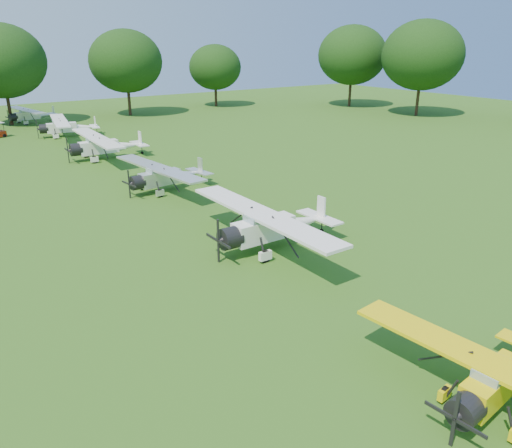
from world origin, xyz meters
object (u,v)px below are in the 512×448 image
Objects in this scene: aircraft_2 at (500,375)px; aircraft_3 at (272,224)px; aircraft_5 at (104,144)px; aircraft_4 at (166,175)px; aircraft_6 at (66,126)px; aircraft_7 at (31,114)px.

aircraft_3 is (1.67, 14.17, 0.28)m from aircraft_2.
aircraft_4 is at bearing -87.37° from aircraft_5.
aircraft_6 is (1.65, 54.72, 0.18)m from aircraft_2.
aircraft_6 is at bearing 83.54° from aircraft_4.
aircraft_4 is 0.97× the size of aircraft_6.
aircraft_5 is at bearing 82.03° from aircraft_2.
aircraft_7 is at bearing 93.90° from aircraft_5.
aircraft_5 is (-0.19, 13.17, 0.15)m from aircraft_4.
aircraft_4 is 27.09m from aircraft_6.
aircraft_6 is 13.09m from aircraft_7.
aircraft_4 is at bearing -98.16° from aircraft_7.
aircraft_7 is at bearing 90.99° from aircraft_3.
aircraft_2 is at bearing -100.24° from aircraft_7.
aircraft_3 is 1.11× the size of aircraft_4.
aircraft_4 is 13.17m from aircraft_5.
aircraft_5 is (1.47, 40.80, 0.28)m from aircraft_2.
aircraft_7 reaches higher than aircraft_2.
aircraft_2 is 27.68m from aircraft_4.
aircraft_5 is 26.98m from aircraft_7.
aircraft_6 is at bearing 89.75° from aircraft_3.
aircraft_7 is at bearing 83.68° from aircraft_2.
aircraft_6 is (0.18, 13.92, -0.11)m from aircraft_5.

